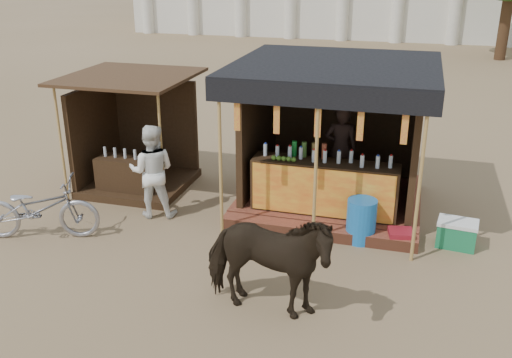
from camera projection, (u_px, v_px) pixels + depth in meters
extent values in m
plane|color=#846B4C|center=(226.00, 286.00, 8.41)|extent=(120.00, 120.00, 0.00)
cube|color=brown|center=(331.00, 197.00, 11.24)|extent=(3.40, 2.80, 0.22)
cube|color=brown|center=(317.00, 231.00, 9.86)|extent=(3.40, 0.35, 0.20)
cube|color=#332112|center=(324.00, 187.00, 10.18)|extent=(2.60, 0.55, 0.95)
cube|color=#DD4A1A|center=(322.00, 193.00, 9.92)|extent=(2.50, 0.02, 0.88)
cube|color=#332112|center=(343.00, 114.00, 11.86)|extent=(3.00, 0.12, 2.50)
cube|color=#332112|center=(258.00, 125.00, 11.13)|extent=(0.12, 2.50, 2.50)
cube|color=#332112|center=(417.00, 137.00, 10.36)|extent=(0.12, 2.50, 2.50)
cube|color=black|center=(336.00, 64.00, 10.09)|extent=(3.60, 3.60, 0.06)
cube|color=black|center=(318.00, 97.00, 8.57)|extent=(3.60, 0.06, 0.36)
cylinder|color=tan|center=(220.00, 161.00, 9.44)|extent=(0.06, 0.06, 2.75)
cylinder|color=tan|center=(316.00, 170.00, 9.03)|extent=(0.06, 0.06, 2.75)
cylinder|color=tan|center=(420.00, 181.00, 8.63)|extent=(0.06, 0.06, 2.75)
cube|color=red|center=(237.00, 114.00, 9.06)|extent=(0.10, 0.02, 0.55)
cube|color=red|center=(277.00, 117.00, 8.90)|extent=(0.10, 0.02, 0.55)
cube|color=red|center=(318.00, 120.00, 8.73)|extent=(0.10, 0.02, 0.55)
cube|color=red|center=(360.00, 123.00, 8.57)|extent=(0.10, 0.02, 0.55)
cube|color=red|center=(405.00, 127.00, 8.40)|extent=(0.10, 0.02, 0.55)
imported|color=black|center=(341.00, 149.00, 10.95)|extent=(0.66, 0.46, 1.71)
cube|color=#332112|center=(140.00, 183.00, 12.00)|extent=(2.00, 2.00, 0.15)
cube|color=#332112|center=(156.00, 126.00, 12.50)|extent=(1.90, 0.10, 2.10)
cube|color=#332112|center=(95.00, 135.00, 11.89)|extent=(0.10, 1.90, 2.10)
cube|color=#472D19|center=(129.00, 77.00, 11.08)|extent=(2.40, 2.40, 0.06)
cylinder|color=tan|center=(61.00, 144.00, 10.93)|extent=(0.05, 0.05, 2.35)
cylinder|color=tan|center=(162.00, 154.00, 10.39)|extent=(0.05, 0.05, 2.35)
cube|color=#332112|center=(127.00, 177.00, 11.44)|extent=(1.20, 0.50, 0.80)
imported|color=black|center=(267.00, 263.00, 7.50)|extent=(1.90, 0.96, 1.56)
imported|color=#929299|center=(39.00, 209.00, 9.69)|extent=(2.16, 1.29, 1.07)
imported|color=white|center=(152.00, 171.00, 10.41)|extent=(0.99, 0.85, 1.75)
cylinder|color=#1868B8|center=(361.00, 221.00, 9.61)|extent=(0.63, 0.63, 0.76)
cube|color=maroon|center=(400.00, 238.00, 9.53)|extent=(0.46, 0.44, 0.28)
cube|color=#1A7646|center=(456.00, 235.00, 9.51)|extent=(0.66, 0.49, 0.40)
cube|color=white|center=(458.00, 223.00, 9.42)|extent=(0.69, 0.51, 0.06)
cylinder|color=silver|center=(147.00, 3.00, 34.93)|extent=(0.70, 0.70, 3.60)
cylinder|color=silver|center=(193.00, 4.00, 34.17)|extent=(0.70, 0.70, 3.60)
cylinder|color=silver|center=(240.00, 5.00, 33.40)|extent=(0.70, 0.70, 3.60)
cylinder|color=silver|center=(290.00, 6.00, 32.64)|extent=(0.70, 0.70, 3.60)
cylinder|color=silver|center=(343.00, 8.00, 31.88)|extent=(0.70, 0.70, 3.60)
cylinder|color=silver|center=(398.00, 9.00, 31.11)|extent=(0.70, 0.70, 3.60)
cylinder|color=silver|center=(455.00, 10.00, 30.35)|extent=(0.70, 0.70, 3.60)
cylinder|color=#382314|center=(506.00, 15.00, 25.83)|extent=(0.50, 0.50, 4.00)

